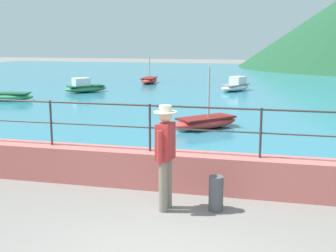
{
  "coord_description": "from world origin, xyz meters",
  "views": [
    {
      "loc": [
        1.34,
        -4.81,
        2.78
      ],
      "look_at": [
        -0.8,
        3.7,
        1.1
      ],
      "focal_mm": 48.48,
      "sensor_mm": 36.0,
      "label": 1
    }
  ],
  "objects_px": {
    "bollard": "(216,194)",
    "person_walking": "(165,152)",
    "boat_0": "(9,96)",
    "boat_4": "(85,87)",
    "boat_3": "(236,86)",
    "boat_2": "(149,80)",
    "boat_6": "(206,122)"
  },
  "relations": [
    {
      "from": "bollard",
      "to": "boat_6",
      "type": "height_order",
      "value": "boat_6"
    },
    {
      "from": "boat_0",
      "to": "boat_2",
      "type": "distance_m",
      "value": 10.28
    },
    {
      "from": "boat_3",
      "to": "bollard",
      "type": "bearing_deg",
      "value": -85.32
    },
    {
      "from": "bollard",
      "to": "boat_6",
      "type": "bearing_deg",
      "value": 100.75
    },
    {
      "from": "boat_3",
      "to": "boat_4",
      "type": "bearing_deg",
      "value": -160.79
    },
    {
      "from": "person_walking",
      "to": "boat_3",
      "type": "xyz_separation_m",
      "value": [
        -0.61,
        17.63,
        -0.65
      ]
    },
    {
      "from": "bollard",
      "to": "person_walking",
      "type": "bearing_deg",
      "value": -169.12
    },
    {
      "from": "boat_2",
      "to": "person_walking",
      "type": "bearing_deg",
      "value": -72.88
    },
    {
      "from": "boat_2",
      "to": "boat_6",
      "type": "height_order",
      "value": "boat_6"
    },
    {
      "from": "boat_3",
      "to": "boat_6",
      "type": "distance_m",
      "value": 10.82
    },
    {
      "from": "boat_6",
      "to": "boat_4",
      "type": "bearing_deg",
      "value": 133.51
    },
    {
      "from": "boat_2",
      "to": "boat_3",
      "type": "height_order",
      "value": "boat_2"
    },
    {
      "from": "boat_0",
      "to": "boat_2",
      "type": "bearing_deg",
      "value": 68.11
    },
    {
      "from": "person_walking",
      "to": "boat_2",
      "type": "height_order",
      "value": "person_walking"
    },
    {
      "from": "boat_6",
      "to": "boat_0",
      "type": "bearing_deg",
      "value": 156.18
    },
    {
      "from": "boat_4",
      "to": "boat_6",
      "type": "xyz_separation_m",
      "value": [
        7.75,
        -8.17,
        -0.07
      ]
    },
    {
      "from": "person_walking",
      "to": "boat_6",
      "type": "height_order",
      "value": "boat_6"
    },
    {
      "from": "bollard",
      "to": "boat_6",
      "type": "xyz_separation_m",
      "value": [
        -1.27,
        6.66,
        -0.03
      ]
    },
    {
      "from": "boat_0",
      "to": "boat_3",
      "type": "xyz_separation_m",
      "value": [
        9.58,
        6.51,
        0.07
      ]
    },
    {
      "from": "person_walking",
      "to": "boat_3",
      "type": "distance_m",
      "value": 17.66
    },
    {
      "from": "boat_0",
      "to": "boat_4",
      "type": "xyz_separation_m",
      "value": [
        1.99,
        3.87,
        0.07
      ]
    },
    {
      "from": "boat_4",
      "to": "person_walking",
      "type": "bearing_deg",
      "value": -61.31
    },
    {
      "from": "person_walking",
      "to": "boat_4",
      "type": "bearing_deg",
      "value": 118.69
    },
    {
      "from": "boat_3",
      "to": "boat_0",
      "type": "bearing_deg",
      "value": -145.8
    },
    {
      "from": "boat_0",
      "to": "boat_4",
      "type": "relative_size",
      "value": 1.06
    },
    {
      "from": "boat_3",
      "to": "boat_6",
      "type": "bearing_deg",
      "value": -89.13
    },
    {
      "from": "boat_2",
      "to": "boat_3",
      "type": "relative_size",
      "value": 0.96
    },
    {
      "from": "boat_0",
      "to": "boat_2",
      "type": "xyz_separation_m",
      "value": [
        3.83,
        9.54,
        0.0
      ]
    },
    {
      "from": "bollard",
      "to": "boat_0",
      "type": "xyz_separation_m",
      "value": [
        -11.01,
        10.97,
        -0.04
      ]
    },
    {
      "from": "person_walking",
      "to": "boat_3",
      "type": "relative_size",
      "value": 0.71
    },
    {
      "from": "person_walking",
      "to": "boat_4",
      "type": "height_order",
      "value": "person_walking"
    },
    {
      "from": "bollard",
      "to": "boat_0",
      "type": "relative_size",
      "value": 0.24
    }
  ]
}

